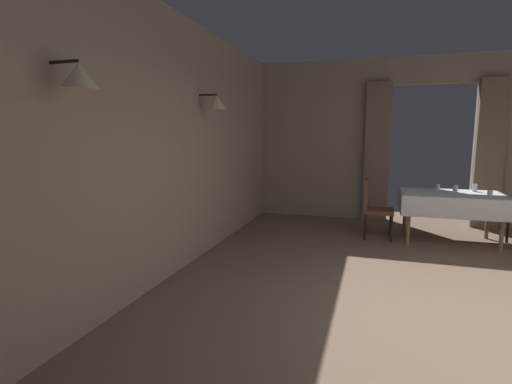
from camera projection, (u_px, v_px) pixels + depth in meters
The scene contains 9 objects.
ground at pixel (484, 330), 3.23m from camera, with size 10.08×10.08×0.00m, color #7A604C.
wall_left at pixel (144, 146), 3.94m from camera, with size 0.49×8.40×3.00m.
wall_back at pixel (431, 140), 6.95m from camera, with size 6.40×0.27×3.00m.
dining_table_mid at pixel (451, 199), 5.79m from camera, with size 1.45×0.98×0.75m.
chair_mid_left at pixel (374, 205), 6.05m from camera, with size 0.44×0.44×0.93m.
glass_mid_a at pixel (490, 193), 5.43m from camera, with size 0.07×0.07×0.10m, color silver.
glass_mid_b at pixel (455, 188), 5.85m from camera, with size 0.07×0.07×0.11m, color silver.
glass_mid_c at pixel (438, 187), 6.10m from camera, with size 0.07×0.07×0.09m, color silver.
glass_mid_d at pixel (475, 188), 5.92m from camera, with size 0.07×0.07×0.12m, color silver.
Camera 1 is at (-0.93, -3.45, 1.63)m, focal length 27.08 mm.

